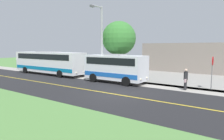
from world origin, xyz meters
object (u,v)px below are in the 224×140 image
Objects in this scene: street_light_pole at (101,40)px; commercial_building at (222,57)px; shuttle_bus_front at (115,67)px; stop_sign at (212,67)px; transit_bus_rear at (49,62)px; tree_curbside at (119,38)px; pedestrian_with_bags at (186,79)px.

commercial_building is at bearing 148.48° from street_light_pole.
shuttle_bus_front is 9.02m from stop_sign.
tree_curbside is (-2.89, 9.40, 2.97)m from transit_bus_rear.
stop_sign is at bearing 96.33° from street_light_pole.
tree_curbside reaches higher than pedestrian_with_bags.
tree_curbside is at bearing -107.06° from pedestrian_with_bags.
transit_bus_rear is 10.28m from tree_curbside.
shuttle_bus_front is 3.59m from street_light_pole.
commercial_building is (-16.52, 10.13, -2.32)m from street_light_pole.
commercial_building is (-16.93, 7.97, 0.51)m from shuttle_bus_front.
transit_bus_rear is at bearing -48.14° from commercial_building.
shuttle_bus_front reaches higher than stop_sign.
commercial_building is (-16.89, 18.85, 0.42)m from transit_bus_rear.
street_light_pole reaches higher than stop_sign.
transit_bus_rear is 0.54× the size of commercial_building.
stop_sign is at bearing 82.83° from tree_curbside.
tree_curbside is 17.08m from commercial_building.
commercial_building reaches higher than pedestrian_with_bags.
tree_curbside reaches higher than shuttle_bus_front.
transit_bus_rear is 6.44× the size of pedestrian_with_bags.
stop_sign is at bearing 100.43° from shuttle_bus_front.
shuttle_bus_front is 4.49m from tree_curbside.
tree_curbside is at bearing -34.01° from commercial_building.
transit_bus_rear is at bearing -89.12° from pedestrian_with_bags.
stop_sign is 0.43× the size of tree_curbside.
tree_curbside reaches higher than stop_sign.
tree_curbside is at bearing 107.09° from transit_bus_rear.
commercial_building is at bearing 154.79° from shuttle_bus_front.
shuttle_bus_front is at bearing 26.73° from tree_curbside.
shuttle_bus_front is 0.99× the size of tree_curbside.
street_light_pole reaches higher than shuttle_bus_front.
shuttle_bus_front is at bearing -79.57° from stop_sign.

